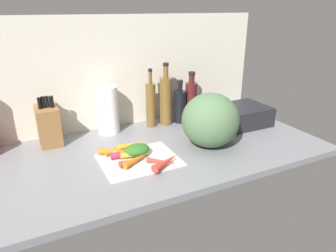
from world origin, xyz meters
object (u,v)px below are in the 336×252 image
Objects in this scene: carrot_9 at (136,155)px; bottle_1 at (166,100)px; carrot_3 at (121,149)px; dish_rack at (241,115)px; carrot_1 at (166,162)px; carrot_6 at (117,151)px; carrot_4 at (133,145)px; bottle_3 at (191,100)px; carrot_7 at (137,159)px; knife_block at (49,125)px; paper_towel_roll at (108,110)px; cutting_board at (139,160)px; carrot_8 at (129,155)px; bottle_0 at (151,104)px; carrot_5 at (162,161)px; winter_squash at (210,120)px; bottle_2 at (180,106)px; carrot_2 at (132,161)px; carrot_0 at (122,148)px.

bottle_1 is (31.43, 33.69, 12.14)cm from carrot_9.
carrot_3 is 0.56× the size of dish_rack.
carrot_1 is 24.72cm from carrot_6.
carrot_4 is 52.40cm from bottle_3.
carrot_1 is 1.06× the size of carrot_7.
knife_block is 30.24cm from paper_towel_roll.
cutting_board is 2.23× the size of carrot_7.
bottle_0 is at bearing 53.05° from carrot_8.
winter_squash is (29.63, 8.20, 11.19)cm from carrot_5.
dish_rack reaches higher than carrot_3.
carrot_8 is 2.84cm from carrot_9.
bottle_2 is (32.22, 43.57, 8.03)cm from carrot_5.
knife_block is 0.84× the size of bottle_3.
carrot_4 reaches higher than cutting_board.
winter_squash reaches higher than bottle_2.
carrot_5 is 48.54cm from paper_towel_roll.
paper_towel_roll is at bearing 135.82° from winter_squash.
carrot_6 is at bearing -150.41° from bottle_2.
bottle_0 reaches higher than cutting_board.
dish_rack is at bearing 14.50° from carrot_2.
bottle_0 is (14.42, 44.64, 11.06)cm from carrot_5.
carrot_7 is 0.93× the size of carrot_8.
carrot_9 is (0.99, 4.18, -0.10)cm from carrot_7.
carrot_0 is at bearing -93.19° from paper_towel_roll.
carrot_5 is at bearing -24.89° from carrot_2.
bottle_1 is 1.41× the size of bottle_2.
carrot_8 is at bearing -136.21° from bottle_1.
cutting_board is 2.08× the size of carrot_8.
carrot_6 is 0.69× the size of bottle_2.
bottle_3 reaches higher than carrot_5.
bottle_2 is at bearing -2.73° from bottle_1.
bottle_3 reaches higher than carrot_8.
paper_towel_roll is (2.05, 40.93, 10.45)cm from carrot_2.
carrot_4 reaches higher than carrot_8.
carrot_6 is at bearing 128.25° from carrot_1.
carrot_4 reaches higher than carrot_0.
paper_towel_roll is at bearing 87.13° from carrot_2.
carrot_6 is 0.59× the size of dish_rack.
carrot_0 is 72.95cm from dish_rack.
carrot_7 is 41.52cm from paper_towel_roll.
cutting_board is 5.00cm from carrot_8.
carrot_5 is 66.43cm from dish_rack.
bottle_0 is at bearing 50.51° from carrot_4.
bottle_1 is at bearing 49.39° from cutting_board.
carrot_0 is 0.94× the size of carrot_4.
bottle_1 is at bearing 43.79° from carrot_8.
carrot_6 is at bearing 131.52° from carrot_9.
bottle_1 is (34.51, 23.41, 12.44)cm from carrot_0.
carrot_2 is (-0.61, -15.17, 0.25)cm from carrot_0.
carrot_9 is 39.21cm from winter_squash.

